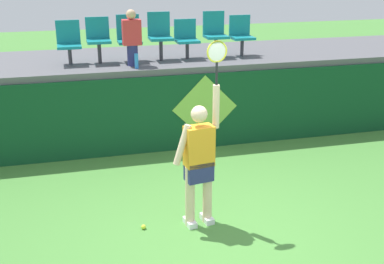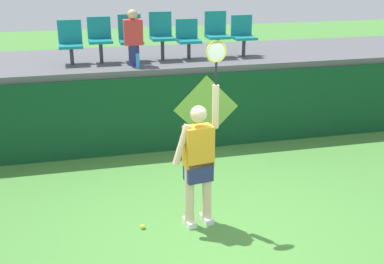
{
  "view_description": "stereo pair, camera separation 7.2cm",
  "coord_description": "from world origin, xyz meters",
  "views": [
    {
      "loc": [
        -1.75,
        -5.37,
        3.54
      ],
      "look_at": [
        -0.09,
        1.14,
        1.1
      ],
      "focal_mm": 45.81,
      "sensor_mm": 36.0,
      "label": 1
    },
    {
      "loc": [
        -1.68,
        -5.39,
        3.54
      ],
      "look_at": [
        -0.09,
        1.14,
        1.1
      ],
      "focal_mm": 45.81,
      "sensor_mm": 36.0,
      "label": 2
    }
  ],
  "objects": [
    {
      "name": "court_back_wall",
      "position": [
        0.0,
        3.25,
        0.73
      ],
      "size": [
        12.79,
        0.2,
        1.46
      ],
      "primitive_type": "cube",
      "color": "#0F4223",
      "rests_on": "ground_plane"
    },
    {
      "name": "ground_plane",
      "position": [
        0.0,
        0.0,
        0.0
      ],
      "size": [
        40.0,
        40.0,
        0.0
      ],
      "primitive_type": "plane",
      "color": "#478438"
    },
    {
      "name": "wall_signage_mount",
      "position": [
        0.68,
        3.14,
        0.0
      ],
      "size": [
        1.27,
        0.01,
        1.44
      ],
      "color": "#0F4223",
      "rests_on": "ground_plane"
    },
    {
      "name": "stadium_chair_1",
      "position": [
        -1.16,
        4.08,
        2.07
      ],
      "size": [
        0.44,
        0.42,
        0.85
      ],
      "color": "#38383D",
      "rests_on": "spectator_platform"
    },
    {
      "name": "stadium_chair_2",
      "position": [
        -0.58,
        4.09,
        2.06
      ],
      "size": [
        0.44,
        0.42,
        0.88
      ],
      "color": "#38383D",
      "rests_on": "spectator_platform"
    },
    {
      "name": "stadium_chair_3",
      "position": [
        0.02,
        4.09,
        2.09
      ],
      "size": [
        0.44,
        0.42,
        0.91
      ],
      "color": "#38383D",
      "rests_on": "spectator_platform"
    },
    {
      "name": "stadium_chair_4",
      "position": [
        0.55,
        4.08,
        2.0
      ],
      "size": [
        0.44,
        0.42,
        0.76
      ],
      "color": "#38383D",
      "rests_on": "spectator_platform"
    },
    {
      "name": "spectator_0",
      "position": [
        -0.58,
        3.66,
        2.11
      ],
      "size": [
        0.34,
        0.2,
        1.03
      ],
      "color": "navy",
      "rests_on": "spectator_platform"
    },
    {
      "name": "water_bottle",
      "position": [
        -0.55,
        3.39,
        1.72
      ],
      "size": [
        0.07,
        0.07,
        0.27
      ],
      "primitive_type": "cylinder",
      "color": "#338CE5",
      "rests_on": "spectator_platform"
    },
    {
      "name": "tennis_player",
      "position": [
        -0.17,
        0.43,
        0.97
      ],
      "size": [
        0.75,
        0.31,
        2.53
      ],
      "color": "white",
      "rests_on": "ground_plane"
    },
    {
      "name": "stadium_chair_5",
      "position": [
        1.14,
        4.09,
        2.08
      ],
      "size": [
        0.44,
        0.42,
        0.89
      ],
      "color": "#38383D",
      "rests_on": "spectator_platform"
    },
    {
      "name": "stadium_chair_6",
      "position": [
        1.7,
        4.08,
        2.03
      ],
      "size": [
        0.44,
        0.42,
        0.8
      ],
      "color": "#38383D",
      "rests_on": "spectator_platform"
    },
    {
      "name": "stadium_chair_0",
      "position": [
        -1.71,
        4.09,
        2.01
      ],
      "size": [
        0.44,
        0.42,
        0.81
      ],
      "color": "#38383D",
      "rests_on": "spectator_platform"
    },
    {
      "name": "spectator_platform",
      "position": [
        0.0,
        4.45,
        1.52
      ],
      "size": [
        12.79,
        2.5,
        0.12
      ],
      "primitive_type": "cube",
      "color": "#56565B",
      "rests_on": "court_back_wall"
    },
    {
      "name": "tennis_ball",
      "position": [
        -0.95,
        0.46,
        0.03
      ],
      "size": [
        0.07,
        0.07,
        0.07
      ],
      "primitive_type": "sphere",
      "color": "#D1E533",
      "rests_on": "ground_plane"
    }
  ]
}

